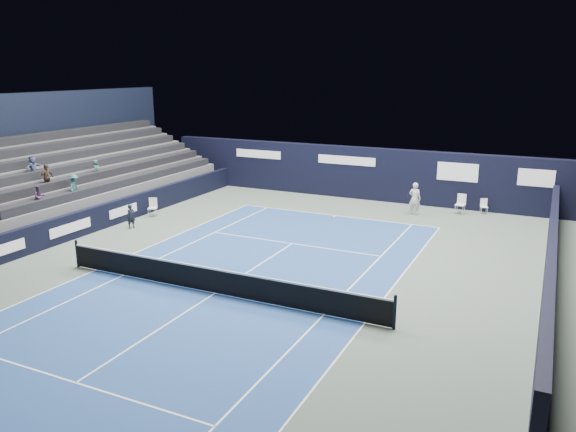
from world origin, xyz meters
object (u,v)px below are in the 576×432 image
folding_chair_back_b (484,205)px  line_judge_chair (153,206)px  tennis_player (415,199)px  tennis_net (214,280)px  folding_chair_back_a (461,200)px

folding_chair_back_b → line_judge_chair: line_judge_chair is taller
folding_chair_back_b → tennis_player: 3.84m
line_judge_chair → tennis_player: tennis_player is taller
tennis_net → folding_chair_back_a: bearing=68.8°
folding_chair_back_b → line_judge_chair: bearing=-170.3°
folding_chair_back_a → tennis_net: tennis_net is taller
line_judge_chair → folding_chair_back_a: bearing=3.9°
line_judge_chair → tennis_net: tennis_net is taller
line_judge_chair → tennis_player: size_ratio=0.56×
line_judge_chair → tennis_player: (12.48, 6.37, 0.31)m
folding_chair_back_b → line_judge_chair: size_ratio=0.84×
folding_chair_back_a → folding_chair_back_b: bearing=30.8°
tennis_net → tennis_player: (3.71, 14.00, 0.37)m
line_judge_chair → tennis_net: 11.62m
line_judge_chair → tennis_net: bearing=-64.6°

